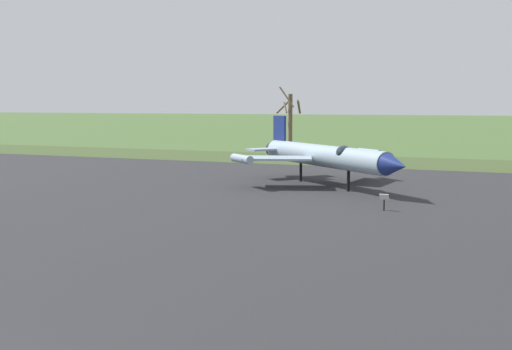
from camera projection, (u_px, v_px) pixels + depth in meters
asphalt_apron at (241, 230)px, 26.73m from camera, size 88.82×56.04×0.05m
grass_verge_strip at (375, 162)px, 58.21m from camera, size 148.82×12.00×0.06m
jet_fighter_rear_center at (325, 156)px, 40.57m from camera, size 13.23×11.96×4.75m
info_placard_rear_center at (384, 201)px, 31.49m from camera, size 0.51×0.28×0.94m
bare_tree_far_left at (290, 120)px, 67.29m from camera, size 2.81×2.64×7.56m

